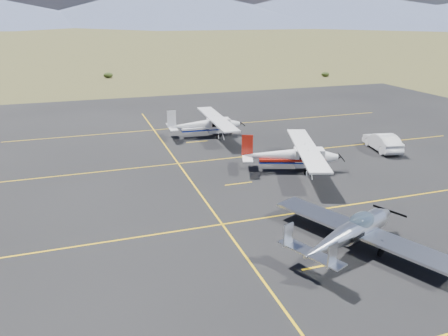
{
  "coord_description": "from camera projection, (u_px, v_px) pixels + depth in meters",
  "views": [
    {
      "loc": [
        -12.81,
        -18.71,
        11.06
      ],
      "look_at": [
        -4.36,
        6.61,
        1.6
      ],
      "focal_mm": 35.0,
      "sensor_mm": 36.0,
      "label": 1
    }
  ],
  "objects": [
    {
      "name": "apron",
      "position": [
        281.0,
        181.0,
        30.5
      ],
      "size": [
        72.0,
        72.0,
        0.02
      ],
      "primitive_type": "cube",
      "color": "black",
      "rests_on": "ground"
    },
    {
      "name": "sedan",
      "position": [
        382.0,
        142.0,
        37.22
      ],
      "size": [
        2.41,
        4.75,
        1.49
      ],
      "primitive_type": "imported",
      "rotation": [
        0.0,
        0.0,
        2.95
      ],
      "color": "white",
      "rests_on": "apron"
    },
    {
      "name": "ground",
      "position": [
        336.0,
        224.0,
        24.25
      ],
      "size": [
        1600.0,
        1600.0,
        0.0
      ],
      "primitive_type": "plane",
      "color": "#383D1C",
      "rests_on": "ground"
    },
    {
      "name": "aircraft_low_wing",
      "position": [
        353.0,
        231.0,
        21.3
      ],
      "size": [
        7.34,
        9.59,
        2.14
      ],
      "rotation": [
        0.0,
        0.0,
        0.41
      ],
      "color": "silver",
      "rests_on": "apron"
    },
    {
      "name": "aircraft_plain",
      "position": [
        206.0,
        124.0,
        41.26
      ],
      "size": [
        6.31,
        10.54,
        2.67
      ],
      "rotation": [
        0.0,
        0.0,
        -0.05
      ],
      "color": "silver",
      "rests_on": "apron"
    },
    {
      "name": "aircraft_cessna",
      "position": [
        292.0,
        155.0,
        32.23
      ],
      "size": [
        7.43,
        10.6,
        2.72
      ],
      "rotation": [
        0.0,
        0.0,
        -0.33
      ],
      "color": "white",
      "rests_on": "apron"
    }
  ]
}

